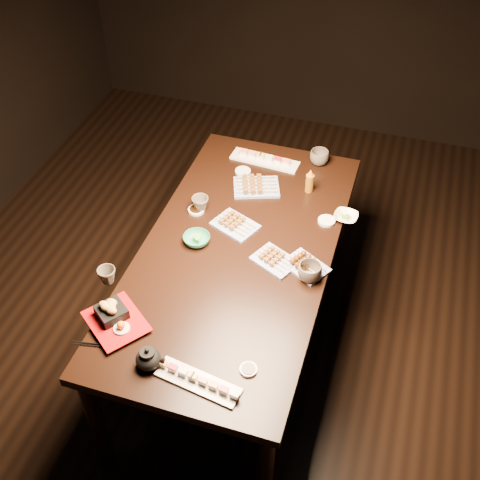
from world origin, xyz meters
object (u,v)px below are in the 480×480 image
(yakitori_plate_center, at_px, (235,222))
(tempura_tray, at_px, (115,317))
(teacup_far_right, at_px, (319,157))
(condiment_bottle, at_px, (310,181))
(teacup_near_left, at_px, (107,275))
(yakitori_plate_left, at_px, (256,184))
(edamame_bowl_green, at_px, (197,239))
(sushi_platter_far, at_px, (265,158))
(teacup_far_left, at_px, (200,204))
(edamame_bowl_cream, at_px, (346,217))
(sushi_platter_near, at_px, (198,380))
(yakitori_plate_right, at_px, (275,258))
(teapot, at_px, (148,357))
(teacup_mid_right, at_px, (310,272))
(dining_table, at_px, (237,301))

(yakitori_plate_center, xyz_separation_m, tempura_tray, (-0.29, -0.74, 0.02))
(teacup_far_right, distance_m, condiment_bottle, 0.26)
(teacup_near_left, xyz_separation_m, teacup_far_right, (0.73, 1.17, 0.00))
(yakitori_plate_left, distance_m, edamame_bowl_green, 0.51)
(yakitori_plate_left, xyz_separation_m, teacup_near_left, (-0.45, -0.85, 0.01))
(sushi_platter_far, height_order, yakitori_plate_left, yakitori_plate_left)
(yakitori_plate_center, relative_size, teacup_far_left, 2.48)
(edamame_bowl_cream, distance_m, teacup_far_left, 0.74)
(edamame_bowl_green, height_order, teacup_far_right, teacup_far_right)
(sushi_platter_near, bearing_deg, yakitori_plate_right, 90.11)
(sushi_platter_far, xyz_separation_m, teapot, (-0.07, -1.46, 0.03))
(yakitori_plate_right, xyz_separation_m, yakitori_plate_left, (-0.24, 0.50, 0.01))
(edamame_bowl_green, distance_m, teacup_near_left, 0.47)
(teacup_mid_right, distance_m, condiment_bottle, 0.64)
(yakitori_plate_right, distance_m, condiment_bottle, 0.57)
(teacup_mid_right, bearing_deg, tempura_tray, -145.25)
(yakitori_plate_left, bearing_deg, teacup_mid_right, -72.99)
(yakitori_plate_center, height_order, teapot, teapot)
(teacup_far_right, bearing_deg, tempura_tray, -112.85)
(sushi_platter_near, xyz_separation_m, yakitori_plate_left, (-0.12, 1.23, 0.01))
(condiment_bottle, bearing_deg, edamame_bowl_cream, -36.25)
(teacup_far_right, xyz_separation_m, teapot, (-0.37, -1.53, 0.01))
(dining_table, distance_m, teacup_far_left, 0.54)
(yakitori_plate_right, relative_size, teapot, 1.66)
(dining_table, height_order, tempura_tray, tempura_tray)
(teacup_near_left, distance_m, teacup_far_left, 0.64)
(yakitori_plate_left, height_order, tempura_tray, tempura_tray)
(yakitori_plate_right, distance_m, yakitori_plate_left, 0.55)
(sushi_platter_near, relative_size, teapot, 2.87)
(yakitori_plate_left, distance_m, condiment_bottle, 0.28)
(condiment_bottle, bearing_deg, teacup_far_left, -147.18)
(dining_table, height_order, yakitori_plate_left, yakitori_plate_left)
(tempura_tray, distance_m, teacup_far_left, 0.81)
(sushi_platter_far, height_order, teacup_mid_right, teacup_mid_right)
(yakitori_plate_right, distance_m, teacup_near_left, 0.78)
(tempura_tray, xyz_separation_m, teacup_mid_right, (0.73, 0.50, -0.01))
(yakitori_plate_center, bearing_deg, dining_table, -46.11)
(sushi_platter_near, bearing_deg, edamame_bowl_green, 119.79)
(sushi_platter_near, distance_m, edamame_bowl_cream, 1.19)
(edamame_bowl_cream, bearing_deg, dining_table, -140.59)
(yakitori_plate_right, bearing_deg, condiment_bottle, 112.29)
(sushi_platter_near, xyz_separation_m, edamame_bowl_cream, (0.38, 1.13, -0.01))
(yakitori_plate_center, height_order, teacup_mid_right, teacup_mid_right)
(teacup_far_right, height_order, teapot, teapot)
(dining_table, distance_m, sushi_platter_near, 0.85)
(teacup_far_left, bearing_deg, yakitori_plate_center, -17.51)
(yakitori_plate_center, height_order, teacup_near_left, teacup_near_left)
(sushi_platter_near, xyz_separation_m, teacup_far_left, (-0.35, 0.98, 0.02))
(edamame_bowl_cream, bearing_deg, teacup_far_left, -168.05)
(teacup_near_left, distance_m, teapot, 0.51)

